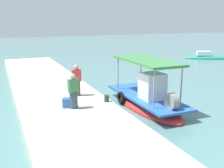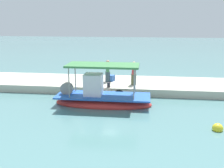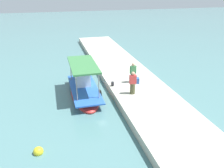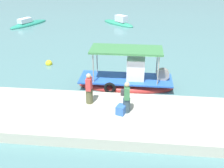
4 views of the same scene
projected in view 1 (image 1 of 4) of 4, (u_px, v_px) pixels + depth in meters
name	position (u px, v px, depth m)	size (l,w,h in m)	color
ground_plane	(144.00, 111.00, 14.11)	(120.00, 120.00, 0.00)	slate
dock_quay	(72.00, 116.00, 12.56)	(36.00, 4.56, 0.56)	#B9B5A3
main_fishing_boat	(147.00, 99.00, 14.54)	(6.15, 2.17, 2.95)	red
fisherman_near_bollard	(77.00, 82.00, 14.71)	(0.40, 0.50, 1.72)	#505234
fisherman_by_crate	(73.00, 93.00, 12.61)	(0.41, 0.50, 1.67)	#314650
mooring_bollard	(107.00, 98.00, 13.73)	(0.24, 0.24, 0.35)	#2D2D33
cargo_crate	(68.00, 103.00, 12.89)	(0.52, 0.42, 0.45)	#3262B5
marker_buoy	(143.00, 77.00, 21.55)	(0.52, 0.52, 0.52)	yellow
moored_boat_near	(208.00, 57.00, 32.21)	(3.69, 5.48, 1.15)	#24856D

